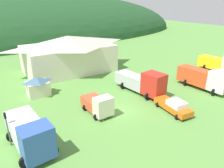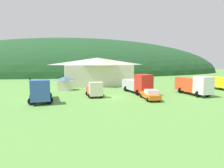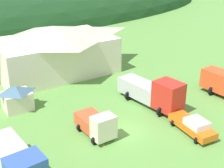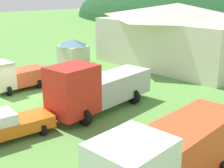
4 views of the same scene
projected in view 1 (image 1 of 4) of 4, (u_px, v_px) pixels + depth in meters
name	position (u px, v px, depth m)	size (l,w,h in m)	color
ground_plane	(121.00, 111.00, 26.38)	(200.00, 200.00, 0.00)	#5B9342
forested_hill_backdrop	(18.00, 37.00, 79.66)	(147.05, 60.00, 33.02)	#1E4723
depot_building	(68.00, 53.00, 39.91)	(17.27, 10.87, 6.80)	silver
play_shed_cream	(38.00, 86.00, 30.11)	(3.20, 2.77, 2.81)	beige
box_truck_blue	(30.00, 133.00, 19.08)	(3.72, 7.51, 3.45)	#3356AD
light_truck_cream	(98.00, 104.00, 25.23)	(2.69, 4.65, 2.62)	beige
crane_truck_red	(142.00, 82.00, 30.61)	(3.65, 8.69, 3.67)	red
heavy_rig_white	(204.00, 78.00, 32.12)	(3.30, 8.01, 3.45)	white
flatbed_truck_yellow	(219.00, 63.00, 39.99)	(3.40, 6.91, 3.56)	silver
service_pickup_orange	(174.00, 106.00, 25.80)	(2.67, 5.31, 1.66)	orange
traffic_light_west	(7.00, 126.00, 19.26)	(0.20, 0.32, 3.55)	#4C4C51
traffic_cone_near_pickup	(103.00, 121.00, 24.09)	(0.36, 0.36, 0.45)	orange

